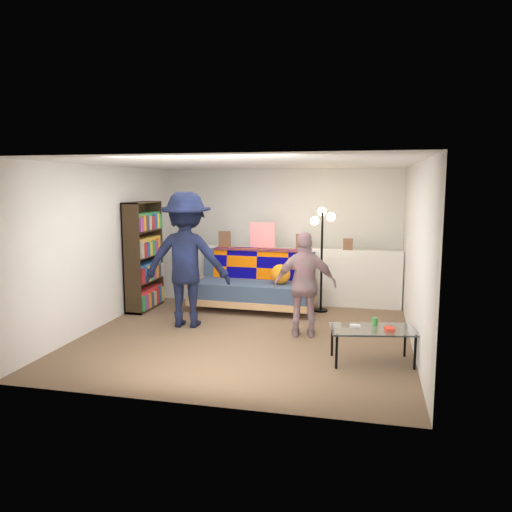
{
  "coord_description": "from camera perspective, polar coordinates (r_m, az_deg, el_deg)",
  "views": [
    {
      "loc": [
        1.66,
        -6.83,
        2.12
      ],
      "look_at": [
        0.0,
        0.4,
        1.05
      ],
      "focal_mm": 35.0,
      "sensor_mm": 36.0,
      "label": 1
    }
  ],
  "objects": [
    {
      "name": "room_shell",
      "position": [
        7.51,
        0.12,
        4.77
      ],
      "size": [
        4.6,
        5.05,
        2.45
      ],
      "color": "silver",
      "rests_on": "ground"
    },
    {
      "name": "coffee_table",
      "position": [
        6.16,
        13.23,
        -8.32
      ],
      "size": [
        1.09,
        0.73,
        0.52
      ],
      "color": "black",
      "rests_on": "ground"
    },
    {
      "name": "bookshelf",
      "position": [
        8.69,
        -12.72,
        -0.38
      ],
      "size": [
        0.3,
        0.91,
        1.83
      ],
      "color": "black",
      "rests_on": "ground"
    },
    {
      "name": "ground",
      "position": [
        7.35,
        -0.71,
        -8.57
      ],
      "size": [
        5.0,
        5.0,
        0.0
      ],
      "primitive_type": "plane",
      "color": "brown",
      "rests_on": "ground"
    },
    {
      "name": "floor_lamp",
      "position": [
        8.33,
        7.57,
        2.02
      ],
      "size": [
        0.4,
        0.34,
        1.74
      ],
      "color": "black",
      "rests_on": "ground"
    },
    {
      "name": "person_right",
      "position": [
        6.97,
        5.64,
        -3.29
      ],
      "size": [
        0.91,
        0.5,
        1.47
      ],
      "primitive_type": "imported",
      "rotation": [
        0.0,
        0.0,
        3.31
      ],
      "color": "#CA828E",
      "rests_on": "ground"
    },
    {
      "name": "ledge_decor",
      "position": [
        8.87,
        0.57,
        2.1
      ],
      "size": [
        2.97,
        0.02,
        0.45
      ],
      "color": "brown",
      "rests_on": "half_wall_ledge"
    },
    {
      "name": "half_wall_ledge",
      "position": [
        8.94,
        2.01,
        -2.24
      ],
      "size": [
        4.45,
        0.15,
        1.0
      ],
      "primitive_type": "cube",
      "color": "silver",
      "rests_on": "ground"
    },
    {
      "name": "person_left",
      "position": [
        7.5,
        -7.94,
        -0.43
      ],
      "size": [
        1.38,
        0.9,
        2.01
      ],
      "primitive_type": "imported",
      "rotation": [
        0.0,
        0.0,
        3.26
      ],
      "color": "black",
      "rests_on": "ground"
    },
    {
      "name": "futon_sofa",
      "position": [
        8.54,
        -0.12,
        -3.31
      ],
      "size": [
        2.11,
        1.08,
        0.89
      ],
      "color": "tan",
      "rests_on": "ground"
    }
  ]
}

